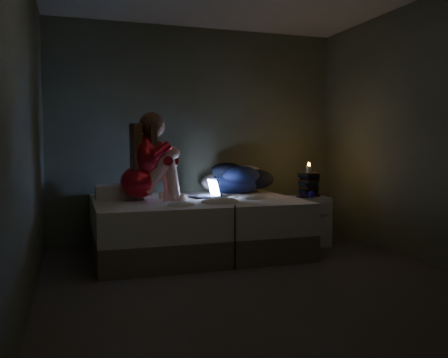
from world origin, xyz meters
name	(u,v)px	position (x,y,z in m)	size (l,w,h in m)	color
floor	(254,279)	(0.00, 0.00, -0.01)	(3.60, 3.80, 0.02)	#3C3836
wall_back	(198,134)	(0.00, 1.91, 1.30)	(3.60, 0.02, 2.60)	#404638
wall_front	(405,117)	(0.00, -1.91, 1.30)	(3.60, 0.02, 2.60)	#404638
wall_left	(27,127)	(-1.81, 0.00, 1.30)	(0.02, 3.80, 2.60)	#404638
wall_right	(427,131)	(1.81, 0.00, 1.30)	(0.02, 3.80, 2.60)	#404638
bed	(196,226)	(-0.24, 1.10, 0.29)	(2.14, 1.60, 0.59)	beige
pillow	(119,192)	(-1.02, 1.36, 0.66)	(0.49, 0.35, 0.14)	silver
woman	(138,156)	(-0.85, 1.07, 1.05)	(0.57, 0.37, 0.92)	#960F0A
laptop	(204,188)	(-0.12, 1.17, 0.70)	(0.30, 0.22, 0.22)	black
clothes_pile	(236,177)	(0.38, 1.55, 0.78)	(0.63, 0.51, 0.38)	navy
nightstand	(308,221)	(1.11, 1.07, 0.28)	(0.42, 0.38, 0.56)	silver
book_stack	(309,183)	(1.13, 1.12, 0.72)	(0.19, 0.25, 0.31)	black
candle	(309,167)	(1.13, 1.12, 0.91)	(0.07, 0.07, 0.08)	beige
phone	(303,197)	(1.00, 1.01, 0.57)	(0.07, 0.14, 0.01)	black
blue_orb	(312,194)	(1.09, 0.94, 0.60)	(0.08, 0.08, 0.08)	navy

